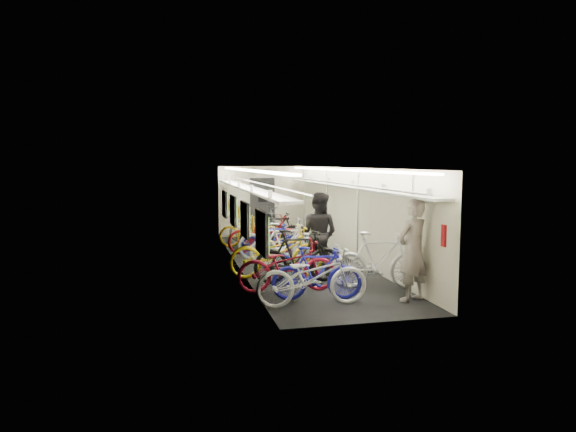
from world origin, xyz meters
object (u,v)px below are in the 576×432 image
bicycle_0 (312,277)px  passenger_mid (319,234)px  bicycle_1 (317,273)px  backpack (450,236)px  passenger_near (412,250)px

bicycle_0 → passenger_mid: size_ratio=1.07×
bicycle_0 → passenger_mid: 2.64m
bicycle_0 → passenger_mid: passenger_mid is taller
bicycle_0 → bicycle_1: bicycle_0 is taller
passenger_mid → bicycle_1: bearing=113.4°
backpack → passenger_mid: bearing=118.6°
passenger_near → passenger_mid: passenger_near is taller
passenger_near → backpack: passenger_near is taller
bicycle_1 → backpack: bearing=-107.3°
passenger_near → passenger_mid: bearing=-91.6°
bicycle_1 → backpack: 2.44m
passenger_mid → bicycle_0: bearing=111.7°
backpack → bicycle_1: bearing=158.0°
bicycle_1 → passenger_near: size_ratio=0.89×
bicycle_0 → backpack: (2.27, -0.65, 0.75)m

